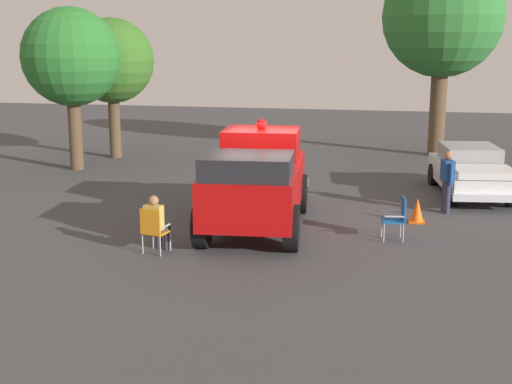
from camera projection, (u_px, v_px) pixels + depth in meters
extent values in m
plane|color=#424244|center=(272.00, 222.00, 17.53)|extent=(60.00, 60.00, 0.00)
cylinder|color=black|center=(227.00, 192.00, 18.65)|extent=(1.07, 0.42, 1.04)
cylinder|color=black|center=(301.00, 194.00, 18.41)|extent=(1.07, 0.42, 1.04)
cylinder|color=black|center=(202.00, 225.00, 15.26)|extent=(1.07, 0.42, 1.04)
cylinder|color=black|center=(291.00, 228.00, 15.02)|extent=(1.07, 0.42, 1.04)
cube|color=#B70C0C|center=(256.00, 187.00, 16.72)|extent=(5.08, 2.56, 1.10)
cube|color=#B70C0C|center=(268.00, 171.00, 19.51)|extent=(1.06, 1.84, 0.84)
cube|color=#B70C0C|center=(261.00, 144.00, 17.64)|extent=(1.87, 2.05, 0.76)
cube|color=#232328|center=(247.00, 168.00, 15.06)|extent=(1.88, 2.11, 0.60)
cube|color=silver|center=(270.00, 168.00, 19.95)|extent=(0.26, 1.44, 0.64)
cube|color=silver|center=(270.00, 181.00, 20.14)|extent=(0.41, 2.25, 0.24)
sphere|color=white|center=(243.00, 165.00, 20.02)|extent=(0.28, 0.28, 0.26)
sphere|color=white|center=(297.00, 166.00, 19.84)|extent=(0.28, 0.28, 0.26)
sphere|color=red|center=(261.00, 124.00, 17.54)|extent=(0.31, 0.31, 0.28)
cylinder|color=black|center=(512.00, 195.00, 19.08)|extent=(0.71, 0.35, 0.68)
cylinder|color=black|center=(452.00, 194.00, 19.21)|extent=(0.71, 0.35, 0.68)
cylinder|color=black|center=(486.00, 175.00, 21.91)|extent=(0.71, 0.35, 0.68)
cylinder|color=black|center=(434.00, 174.00, 22.03)|extent=(0.71, 0.35, 0.68)
cube|color=white|center=(470.00, 175.00, 20.50)|extent=(4.41, 2.37, 0.64)
cube|color=white|center=(483.00, 172.00, 19.01)|extent=(1.62, 1.82, 0.20)
cube|color=#99999E|center=(469.00, 155.00, 20.67)|extent=(2.10, 1.81, 0.56)
cube|color=silver|center=(488.00, 198.00, 18.42)|extent=(0.42, 1.90, 0.20)
cylinder|color=#B7BABF|center=(153.00, 239.00, 15.26)|extent=(0.03, 0.03, 0.44)
cylinder|color=#B7BABF|center=(170.00, 241.00, 15.09)|extent=(0.03, 0.03, 0.44)
cylinder|color=#B7BABF|center=(143.00, 244.00, 14.86)|extent=(0.03, 0.03, 0.44)
cylinder|color=#B7BABF|center=(160.00, 246.00, 14.70)|extent=(0.03, 0.03, 0.44)
cube|color=orange|center=(156.00, 232.00, 14.93)|extent=(0.56, 0.56, 0.04)
cube|color=orange|center=(150.00, 222.00, 14.65)|extent=(0.12, 0.48, 0.56)
cube|color=#B7BABF|center=(146.00, 224.00, 14.98)|extent=(0.44, 0.11, 0.03)
cube|color=#B7BABF|center=(166.00, 226.00, 14.80)|extent=(0.44, 0.11, 0.03)
cylinder|color=#B7BABF|center=(384.00, 233.00, 15.72)|extent=(0.03, 0.03, 0.44)
cylinder|color=#B7BABF|center=(382.00, 228.00, 16.15)|extent=(0.03, 0.03, 0.44)
cylinder|color=#B7BABF|center=(403.00, 233.00, 15.70)|extent=(0.03, 0.03, 0.44)
cylinder|color=#B7BABF|center=(400.00, 228.00, 16.12)|extent=(0.03, 0.03, 0.44)
cube|color=#1959A5|center=(393.00, 221.00, 15.87)|extent=(0.55, 0.55, 0.04)
cube|color=#1959A5|center=(404.00, 209.00, 15.80)|extent=(0.48, 0.11, 0.56)
cube|color=#B7BABF|center=(394.00, 217.00, 15.60)|extent=(0.10, 0.44, 0.03)
cube|color=#B7BABF|center=(392.00, 211.00, 16.07)|extent=(0.10, 0.44, 0.03)
cylinder|color=#383842|center=(159.00, 239.00, 15.26)|extent=(0.15, 0.15, 0.45)
cylinder|color=#383842|center=(167.00, 240.00, 15.18)|extent=(0.15, 0.15, 0.45)
cube|color=#383842|center=(155.00, 228.00, 15.05)|extent=(0.46, 0.22, 0.13)
cube|color=#383842|center=(163.00, 229.00, 14.98)|extent=(0.46, 0.22, 0.13)
cube|color=gold|center=(154.00, 217.00, 14.77)|extent=(0.29, 0.43, 0.54)
sphere|color=#9E704C|center=(154.00, 201.00, 14.71)|extent=(0.25, 0.25, 0.22)
cylinder|color=#2D334C|center=(447.00, 198.00, 18.29)|extent=(0.19, 0.19, 0.88)
cylinder|color=#2D334C|center=(445.00, 196.00, 18.50)|extent=(0.19, 0.19, 0.88)
cube|color=#1E478C|center=(448.00, 170.00, 18.24)|extent=(0.48, 0.37, 0.56)
cylinder|color=#1E478C|center=(451.00, 175.00, 17.99)|extent=(0.13, 0.13, 0.60)
cylinder|color=#1E478C|center=(444.00, 171.00, 18.52)|extent=(0.13, 0.13, 0.60)
sphere|color=#9E704C|center=(449.00, 156.00, 18.16)|extent=(0.29, 0.29, 0.23)
cylinder|color=brown|center=(115.00, 124.00, 27.03)|extent=(0.45, 0.45, 2.66)
sphere|color=#376B22|center=(112.00, 60.00, 26.50)|extent=(3.27, 3.27, 3.27)
cylinder|color=brown|center=(438.00, 108.00, 27.44)|extent=(0.65, 0.65, 3.82)
sphere|color=#2F7832|center=(443.00, 17.00, 26.67)|extent=(4.71, 4.71, 4.71)
cylinder|color=brown|center=(75.00, 131.00, 24.46)|extent=(0.47, 0.47, 2.80)
sphere|color=#29742B|center=(71.00, 57.00, 23.90)|extent=(3.44, 3.44, 3.44)
cube|color=orange|center=(417.00, 222.00, 17.50)|extent=(0.40, 0.40, 0.04)
cone|color=orange|center=(417.00, 210.00, 17.43)|extent=(0.32, 0.32, 0.60)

